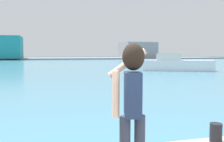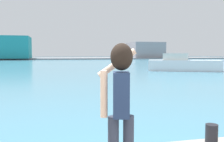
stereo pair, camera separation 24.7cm
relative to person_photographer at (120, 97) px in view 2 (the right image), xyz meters
The scene contains 8 objects.
ground_plane 49.07m from the person_photographer, 89.61° to the left, with size 220.00×220.00×0.00m, color #334751.
harbor_water 51.07m from the person_photographer, 89.63° to the left, with size 140.00×100.00×0.02m, color teal.
far_shore_dock 91.06m from the person_photographer, 89.79° to the left, with size 140.00×20.00×0.48m, color gray.
person_photographer is the anchor object (origin of this frame).
harbor_bollard 2.27m from the person_photographer, 23.01° to the left, with size 0.22×0.22×0.34m, color black.
boat_moored 28.77m from the person_photographer, 58.95° to the left, with size 8.84×5.97×2.21m.
warehouse_left 87.15m from the person_photographer, 100.58° to the left, with size 14.10×12.19×7.40m, color teal.
warehouse_right 96.17m from the person_photographer, 68.80° to the left, with size 12.29×13.07×6.01m, color gray.
Camera 2 is at (-1.13, -1.96, 2.25)m, focal length 38.95 mm.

